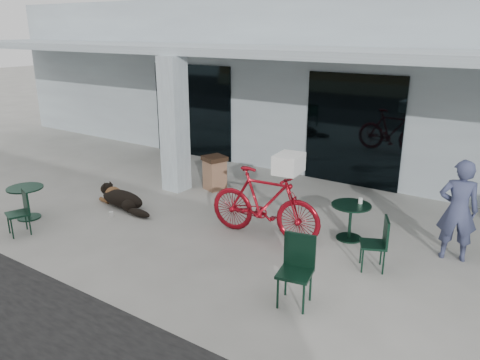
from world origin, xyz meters
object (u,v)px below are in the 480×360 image
Objects in this scene: cafe_chair_far_a at (295,272)px; trash_receptacle at (215,173)px; dog at (122,198)px; cafe_table_far at (350,222)px; cafe_chair_far_b at (373,244)px; person at (458,210)px; bicycle at (264,203)px; cafe_chair_near at (17,213)px; cafe_table_near at (27,203)px.

cafe_chair_far_a reaches higher than trash_receptacle.
cafe_chair_far_a is at bearing -6.91° from dog.
cafe_table_far is at bearing 82.65° from cafe_chair_far_a.
cafe_chair_far_b is 0.51× the size of person.
bicycle is 4.59m from cafe_chair_near.
cafe_chair_far_a is (0.17, -2.49, 0.16)m from cafe_table_far.
cafe_chair_far_b is (0.72, -0.87, 0.10)m from cafe_table_far.
cafe_chair_far_b reaches higher than dog.
bicycle reaches higher than cafe_chair_far_b.
cafe_chair_far_a is at bearing -85.97° from cafe_table_far.
trash_receptacle is at bearing -21.66° from person.
cafe_chair_near reaches higher than cafe_table_far.
dog is 1.87× the size of cafe_table_near.
cafe_chair_far_a is at bearing 45.15° from person.
dog is at bearing 154.32° from cafe_chair_far_a.
cafe_chair_far_a reaches higher than cafe_chair_near.
cafe_chair_far_b is at bearing 41.52° from cafe_chair_near.
cafe_table_near is at bearing 107.93° from bicycle.
cafe_chair_far_b is at bearing -21.07° from trash_receptacle.
bicycle is at bearing -116.65° from cafe_chair_far_b.
person is (1.72, 0.24, 0.53)m from cafe_table_far.
trash_receptacle is (2.05, 3.58, 0.08)m from cafe_table_near.
bicycle reaches higher than dog.
cafe_table_far reaches higher than dog.
bicycle is 3.04× the size of cafe_table_far.
person is at bearing 7.99° from cafe_table_far.
dog is 2.12m from cafe_chair_near.
cafe_table_far is (4.63, 1.26, 0.12)m from dog.
bicycle is 2.47× the size of cafe_chair_far_b.
bicycle is 3.24m from person.
bicycle reaches higher than cafe_table_far.
cafe_chair_near is at bearing 177.15° from cafe_chair_far_a.
cafe_chair_far_a is (5.96, 0.25, 0.17)m from cafe_table_near.
dog is 4.80m from cafe_table_far.
cafe_chair_far_a is 0.58× the size of person.
trash_receptacle reaches higher than cafe_table_far.
cafe_table_near is 0.84× the size of cafe_chair_near.
cafe_chair_far_b is (5.36, 0.38, 0.22)m from dog.
cafe_chair_far_b is at bearing 11.50° from dog.
person is (7.50, 2.98, 0.53)m from cafe_table_near.
cafe_chair_near is at bearing -109.59° from trash_receptacle.
person is at bearing -77.01° from bicycle.
trash_receptacle reaches higher than cafe_table_near.
cafe_chair_near reaches higher than dog.
trash_receptacle is at bearing 167.29° from cafe_table_far.
cafe_chair_far_a is 1.70m from cafe_chair_far_b.
cafe_chair_far_b reaches higher than trash_receptacle.
cafe_table_far is at bearing 22.60° from dog.
person is at bearing 21.68° from cafe_table_near.
cafe_table_near is at bearing -154.65° from cafe_table_far.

